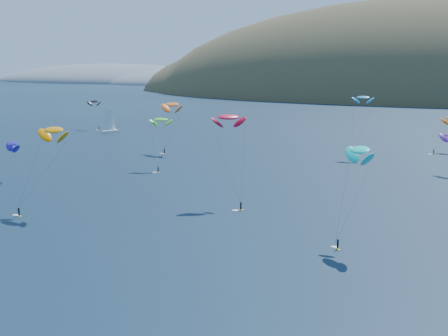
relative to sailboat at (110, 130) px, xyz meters
The scene contains 10 objects.
headland 651.42m from the sailboat, 121.59° to the left, with size 460.00×250.00×60.00m.
sailboat is the anchor object (origin of this frame).
kitesurfer_1 75.26m from the sailboat, 37.19° to the right, with size 11.44×10.49×21.26m.
kitesurfer_2 158.82m from the sailboat, 60.74° to the right, with size 10.40×12.23×22.00m.
kitesurfer_3 106.31m from the sailboat, 46.98° to the right, with size 7.85×11.32×18.05m.
kitesurfer_4 131.88m from the sailboat, 11.73° to the right, with size 7.68×7.61×23.82m.
kitesurfer_5 202.55m from the sailboat, 42.45° to the right, with size 8.99×10.77×21.25m.
kitesurfer_9 159.77m from the sailboat, 45.36° to the right, with size 11.80×12.45×23.88m.
kitesurfer_10 117.99m from the sailboat, 70.21° to the right, with size 9.10×13.53×12.89m.
kitesurfer_12 22.11m from the sailboat, 149.41° to the left, with size 10.28×6.76×16.09m.
Camera 1 is at (68.47, -59.85, 36.25)m, focal length 50.00 mm.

